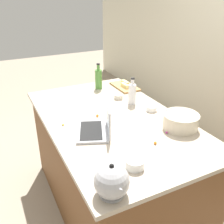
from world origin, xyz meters
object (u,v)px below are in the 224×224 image
object	(u,v)px
laptop	(98,127)
ramekin_small	(118,97)
mixing_bowl_large	(181,121)
kettle	(112,182)
butter_stick_right	(125,83)
cutting_board	(125,87)
ramekin_wide	(135,164)
bottle_vinegar	(132,94)
ramekin_medium	(152,108)
bottle_olive	(99,79)
butter_stick_left	(125,86)

from	to	relation	value
laptop	ramekin_small	bearing A→B (deg)	138.99
mixing_bowl_large	kettle	bearing A→B (deg)	-63.11
kettle	butter_stick_right	bearing A→B (deg)	148.52
cutting_board	butter_stick_right	bearing A→B (deg)	147.72
laptop	butter_stick_right	world-z (taller)	laptop
ramekin_wide	kettle	bearing A→B (deg)	-58.68
bottle_vinegar	ramekin_medium	size ratio (longest dim) A/B	2.81
bottle_vinegar	kettle	distance (m)	1.13
bottle_olive	kettle	size ratio (longest dim) A/B	1.22
laptop	cutting_board	size ratio (longest dim) A/B	1.10
cutting_board	butter_stick_right	world-z (taller)	butter_stick_right
mixing_bowl_large	butter_stick_right	distance (m)	0.97
cutting_board	butter_stick_left	world-z (taller)	butter_stick_left
bottle_olive	cutting_board	xyz separation A→B (m)	(0.09, 0.25, -0.10)
ramekin_medium	ramekin_wide	size ratio (longest dim) A/B	0.80
ramekin_medium	ramekin_wide	world-z (taller)	ramekin_wide
bottle_vinegar	bottle_olive	distance (m)	0.50
kettle	butter_stick_right	xyz separation A→B (m)	(-1.35, 0.82, -0.04)
mixing_bowl_large	cutting_board	xyz separation A→B (m)	(-0.93, 0.05, -0.05)
laptop	butter_stick_left	size ratio (longest dim) A/B	3.37
ramekin_wide	mixing_bowl_large	bearing A→B (deg)	115.04
laptop	kettle	world-z (taller)	laptop
mixing_bowl_large	ramekin_small	size ratio (longest dim) A/B	3.23
cutting_board	kettle	bearing A→B (deg)	-31.46
bottle_vinegar	bottle_olive	size ratio (longest dim) A/B	0.93
laptop	ramekin_small	xyz separation A→B (m)	(-0.48, 0.42, -0.03)
bottle_vinegar	ramekin_medium	bearing A→B (deg)	20.34
mixing_bowl_large	bottle_vinegar	xyz separation A→B (m)	(-0.54, -0.09, 0.04)
kettle	ramekin_wide	size ratio (longest dim) A/B	1.98
mixing_bowl_large	ramekin_medium	size ratio (longest dim) A/B	3.06
bottle_vinegar	cutting_board	bearing A→B (deg)	159.59
ramekin_small	ramekin_wide	size ratio (longest dim) A/B	0.76
ramekin_medium	bottle_olive	bearing A→B (deg)	-165.04
laptop	mixing_bowl_large	distance (m)	0.61
bottle_vinegar	ramekin_small	size ratio (longest dim) A/B	2.97
bottle_vinegar	kettle	xyz separation A→B (m)	(0.92, -0.66, -0.02)
bottle_vinegar	ramekin_wide	size ratio (longest dim) A/B	2.24
butter_stick_left	ramekin_medium	world-z (taller)	butter_stick_left
laptop	mixing_bowl_large	size ratio (longest dim) A/B	1.41
bottle_vinegar	ramekin_small	bearing A→B (deg)	-161.28
mixing_bowl_large	bottle_olive	size ratio (longest dim) A/B	1.01
mixing_bowl_large	butter_stick_right	xyz separation A→B (m)	(-0.97, 0.07, -0.02)
ramekin_medium	butter_stick_right	bearing A→B (deg)	171.43
bottle_olive	ramekin_wide	xyz separation A→B (m)	(1.27, -0.33, -0.08)
mixing_bowl_large	bottle_olive	xyz separation A→B (m)	(-1.02, -0.20, 0.04)
butter_stick_right	ramekin_wide	size ratio (longest dim) A/B	1.02
butter_stick_left	bottle_vinegar	bearing A→B (deg)	-19.25
bottle_vinegar	kettle	bearing A→B (deg)	-35.53
kettle	ramekin_wide	bearing A→B (deg)	121.32
cutting_board	ramekin_small	xyz separation A→B (m)	(0.24, -0.20, 0.01)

